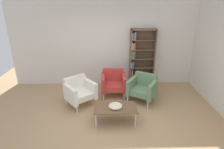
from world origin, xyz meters
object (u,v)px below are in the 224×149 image
Objects in this scene: bookshelf_tall at (140,58)px; coffee_table_low at (115,108)px; armchair_spare_guest at (143,88)px; armchair_by_bookshelf at (113,83)px; armchair_corner_red at (79,91)px; decorative_bowl at (115,106)px.

bookshelf_tall reaches higher than coffee_table_low.
armchair_spare_guest and armchair_by_bookshelf have the same top height.
armchair_corner_red is (-1.84, -1.27, -0.53)m from bookshelf_tall.
coffee_table_low is 1.07× the size of armchair_spare_guest.
bookshelf_tall is 1.27m from armchair_by_bookshelf.
armchair_by_bookshelf is at bearing -172.53° from armchair_spare_guest.
armchair_corner_red is at bearing -142.89° from armchair_spare_guest.
bookshelf_tall reaches higher than armchair_by_bookshelf.
decorative_bowl is 0.34× the size of armchair_spare_guest.
coffee_table_low is 1.05× the size of armchair_corner_red.
armchair_corner_red is at bearing -150.59° from armchair_by_bookshelf.
armchair_spare_guest is (0.82, 1.00, -0.02)m from decorative_bowl.
bookshelf_tall reaches higher than armchair_spare_guest.
coffee_table_low is 1.26m from armchair_corner_red.
armchair_spare_guest is (0.82, 1.00, 0.05)m from coffee_table_low.
armchair_spare_guest is 0.90m from armchair_by_bookshelf.
decorative_bowl is 0.41× the size of armchair_by_bookshelf.
armchair_by_bookshelf reaches higher than coffee_table_low.
armchair_by_bookshelf is (-0.89, -0.73, -0.53)m from bookshelf_tall.
armchair_corner_red is (-0.95, 0.83, -0.02)m from decorative_bowl.
bookshelf_tall is 1.23m from armchair_spare_guest.
bookshelf_tall is at bearing 39.35° from armchair_by_bookshelf.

